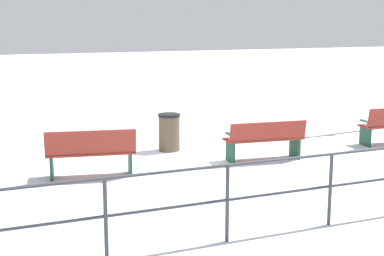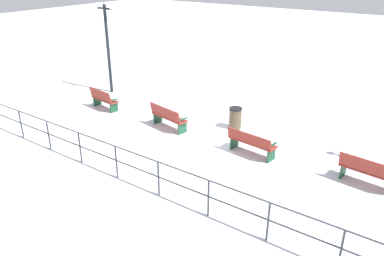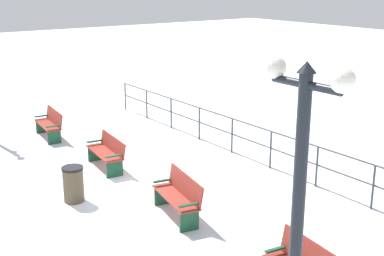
% 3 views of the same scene
% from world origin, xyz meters
% --- Properties ---
extents(ground_plane, '(80.00, 80.00, 0.00)m').
position_xyz_m(ground_plane, '(0.00, 0.00, 0.00)').
color(ground_plane, white).
rests_on(ground_plane, ground).
extents(bench_nearest, '(0.68, 1.67, 0.91)m').
position_xyz_m(bench_nearest, '(0.04, -5.36, 0.48)').
color(bench_nearest, maroon).
rests_on(bench_nearest, ground).
extents(bench_second, '(0.73, 1.70, 0.85)m').
position_xyz_m(bench_second, '(-0.16, -1.78, 0.46)').
color(bench_second, maroon).
rests_on(bench_second, ground).
extents(bench_third, '(0.83, 1.71, 0.92)m').
position_xyz_m(bench_third, '(-0.05, 1.80, 0.49)').
color(bench_third, maroon).
rests_on(bench_third, ground).
extents(bench_fourth, '(0.68, 1.48, 0.91)m').
position_xyz_m(bench_fourth, '(-0.02, 5.38, 0.47)').
color(bench_fourth, maroon).
rests_on(bench_fourth, ground).
extents(lamppost_middle, '(0.25, 1.14, 4.18)m').
position_xyz_m(lamppost_middle, '(1.84, 6.85, 2.71)').
color(lamppost_middle, black).
rests_on(lamppost_middle, ground).
extents(waterfront_railing, '(0.05, 14.52, 1.05)m').
position_xyz_m(waterfront_railing, '(-3.72, 0.00, 0.70)').
color(waterfront_railing, '#383D42').
rests_on(waterfront_railing, ground).
extents(trash_bin, '(0.49, 0.49, 0.83)m').
position_xyz_m(trash_bin, '(1.46, -0.27, 0.42)').
color(trash_bin, brown).
rests_on(trash_bin, ground).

